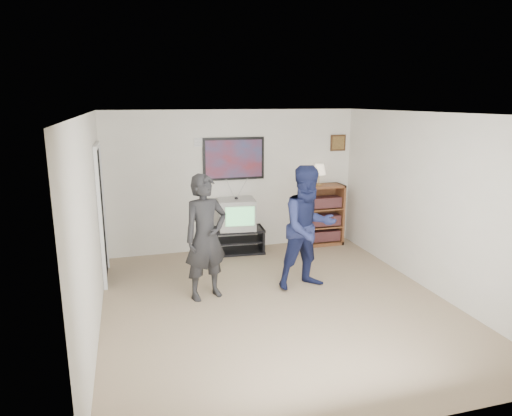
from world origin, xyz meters
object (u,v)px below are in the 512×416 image
bookshelf (324,215)px  person_tall (206,237)px  person_short (308,228)px  crt_television (236,214)px  media_stand (239,240)px

bookshelf → person_tall: (-2.53, -1.78, 0.29)m
person_short → crt_television: bearing=102.1°
crt_television → bookshelf: (1.69, 0.05, -0.14)m
person_tall → person_short: size_ratio=0.96×
crt_television → person_short: 1.89m
media_stand → crt_television: 0.49m
media_stand → person_tall: person_tall is taller
person_tall → crt_television: bearing=45.9°
crt_television → person_tall: (-0.84, -1.73, 0.15)m
media_stand → bookshelf: bookshelf is taller
person_tall → person_short: bearing=-20.0°
crt_television → person_short: size_ratio=0.35×
media_stand → bookshelf: 1.69m
bookshelf → person_short: bearing=-120.2°
media_stand → person_short: bearing=-67.1°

